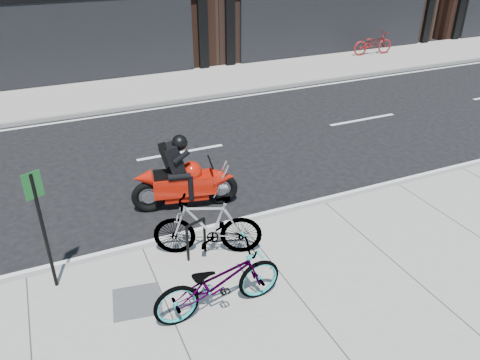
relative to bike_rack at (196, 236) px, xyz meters
name	(u,v)px	position (x,y,z in m)	size (l,w,h in m)	color
ground	(207,185)	(1.15, 2.60, -0.56)	(120.00, 120.00, 0.00)	black
sidewalk_near	(323,330)	(1.15, -2.40, -0.50)	(60.00, 6.00, 0.13)	gray
sidewalk_far	(133,90)	(1.15, 10.35, -0.50)	(60.00, 3.50, 0.13)	gray
bike_rack	(196,236)	(0.00, 0.00, 0.00)	(0.42, 0.18, 0.74)	black
bicycle_front	(218,281)	(-0.13, -1.41, 0.11)	(0.72, 2.06, 1.08)	gray
bicycle_rear	(207,226)	(0.22, 0.00, 0.15)	(0.55, 1.94, 1.17)	gray
motorcycle	(189,178)	(0.50, 1.86, 0.13)	(2.27, 0.88, 1.71)	black
bicycle_far	(373,43)	(12.49, 11.05, 0.08)	(0.68, 1.96, 1.03)	maroon
utility_grate	(137,301)	(-1.27, -0.74, -0.43)	(0.75, 0.75, 0.01)	#454547
sign_post	(41,222)	(-2.40, 0.20, 0.83)	(0.27, 0.13, 2.11)	black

